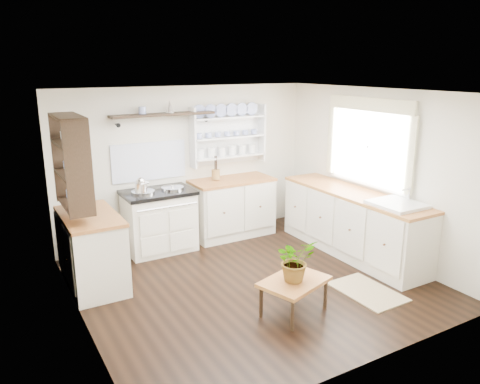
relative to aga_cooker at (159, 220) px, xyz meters
name	(u,v)px	position (x,y,z in m)	size (l,w,h in m)	color
floor	(252,282)	(0.60, -1.57, -0.45)	(4.00, 3.80, 0.01)	black
wall_back	(187,164)	(0.60, 0.33, 0.70)	(4.00, 0.02, 2.30)	beige
wall_right	(377,173)	(2.60, -1.57, 0.70)	(0.02, 3.80, 2.30)	beige
wall_left	(76,220)	(-1.40, -1.57, 0.70)	(0.02, 3.80, 2.30)	beige
ceiling	(254,92)	(0.60, -1.57, 1.85)	(4.00, 3.80, 0.01)	white
window	(368,142)	(2.55, -1.42, 1.12)	(0.08, 1.55, 1.22)	white
aga_cooker	(159,220)	(0.00, 0.00, 0.00)	(0.99, 0.69, 0.91)	white
back_cabinets	(232,207)	(1.20, 0.03, 0.01)	(1.27, 0.63, 0.90)	beige
right_cabinets	(352,222)	(2.30, -1.47, 0.01)	(0.62, 2.43, 0.90)	beige
belfast_sink	(396,213)	(2.30, -2.22, 0.35)	(0.55, 0.60, 0.45)	white
left_cabinets	(92,250)	(-1.10, -0.67, 0.01)	(0.62, 1.13, 0.90)	beige
plate_rack	(226,134)	(1.25, 0.29, 1.11)	(1.20, 0.22, 0.90)	white
high_shelf	(163,115)	(0.20, 0.21, 1.46)	(1.50, 0.29, 0.16)	black
left_shelving	(71,161)	(-1.24, -0.67, 1.10)	(0.28, 0.80, 1.05)	black
kettle	(141,185)	(-0.28, -0.12, 0.58)	(0.16, 0.16, 0.20)	silver
utensil_crock	(216,175)	(0.97, 0.11, 0.53)	(0.13, 0.13, 0.15)	olive
center_table	(294,284)	(0.60, -2.42, -0.11)	(0.83, 0.70, 0.39)	brown
potted_plant	(295,260)	(0.60, -2.42, 0.17)	(0.41, 0.36, 0.46)	#3F7233
floor_rug	(367,292)	(1.64, -2.47, -0.44)	(0.55, 0.85, 0.02)	#88744F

